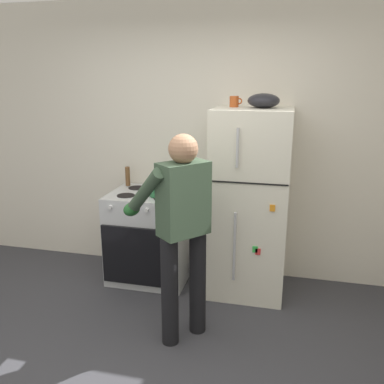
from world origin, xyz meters
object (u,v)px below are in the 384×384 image
(coffee_mug, at_px, (234,102))
(person_cook, at_px, (181,220))
(mixing_bowl, at_px, (264,101))
(pepper_mill, at_px, (128,176))
(refrigerator, at_px, (250,203))
(stove_range, at_px, (150,236))
(red_pot, at_px, (163,189))

(coffee_mug, bearing_deg, person_cook, -105.10)
(coffee_mug, relative_size, mixing_bowl, 0.41)
(person_cook, relative_size, pepper_mill, 8.21)
(refrigerator, height_order, mixing_bowl, mixing_bowl)
(stove_range, distance_m, pepper_mill, 0.66)
(pepper_mill, bearing_deg, person_cook, -51.46)
(stove_range, bearing_deg, red_pot, -13.92)
(red_pot, bearing_deg, stove_range, 166.08)
(stove_range, distance_m, coffee_mug, 1.55)
(person_cook, xyz_separation_m, mixing_bowl, (0.51, 0.87, 0.82))
(red_pot, bearing_deg, pepper_mill, 151.48)
(person_cook, bearing_deg, stove_range, 122.73)
(coffee_mug, xyz_separation_m, mixing_bowl, (0.26, -0.05, 0.01))
(person_cook, distance_m, pepper_mill, 1.37)
(refrigerator, bearing_deg, pepper_mill, 171.09)
(red_pot, height_order, mixing_bowl, mixing_bowl)
(stove_range, relative_size, person_cook, 0.56)
(refrigerator, distance_m, stove_range, 1.06)
(stove_range, xyz_separation_m, pepper_mill, (-0.30, 0.21, 0.55))
(person_cook, distance_m, coffee_mug, 1.25)
(person_cook, bearing_deg, refrigerator, 63.92)
(red_pot, xyz_separation_m, pepper_mill, (-0.46, 0.25, 0.04))
(stove_range, bearing_deg, mixing_bowl, 0.56)
(red_pot, height_order, coffee_mug, coffee_mug)
(pepper_mill, bearing_deg, mixing_bowl, -8.38)
(pepper_mill, relative_size, mixing_bowl, 0.71)
(coffee_mug, bearing_deg, red_pot, -171.13)
(refrigerator, bearing_deg, coffee_mug, 164.17)
(red_pot, distance_m, pepper_mill, 0.52)
(stove_range, xyz_separation_m, coffee_mug, (0.80, 0.06, 1.32))
(mixing_bowl, bearing_deg, person_cook, -120.17)
(stove_range, relative_size, coffee_mug, 7.99)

